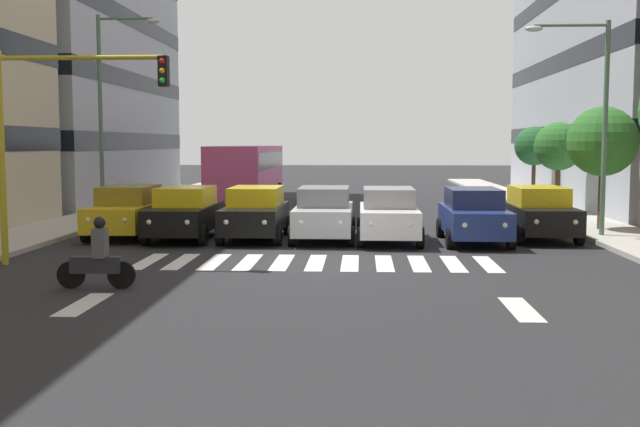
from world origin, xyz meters
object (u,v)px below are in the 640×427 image
(car_3, at_px, (324,213))
(street_tree_1, at_px, (603,142))
(car_6, at_px, (128,211))
(car_1, at_px, (474,215))
(street_tree_2, at_px, (559,147))
(motorcycle_with_rider, at_px, (97,259))
(street_tree_3, at_px, (534,146))
(street_lamp_right, at_px, (109,98))
(car_0, at_px, (539,212))
(bus_behind_traffic, at_px, (247,169))
(car_2, at_px, (388,214))
(car_5, at_px, (185,213))
(car_4, at_px, (255,213))
(traffic_light_gantry, at_px, (49,121))
(street_lamp_left, at_px, (592,105))

(car_3, relative_size, street_tree_1, 1.04)
(car_6, bearing_deg, car_1, 175.64)
(street_tree_2, bearing_deg, motorcycle_with_rider, 51.11)
(car_1, bearing_deg, car_6, -4.36)
(car_6, bearing_deg, street_tree_3, -138.61)
(street_lamp_right, height_order, street_tree_2, street_lamp_right)
(motorcycle_with_rider, xyz_separation_m, street_lamp_right, (4.19, -13.73, 4.26))
(car_0, height_order, bus_behind_traffic, bus_behind_traffic)
(car_2, distance_m, street_tree_3, 17.47)
(car_5, xyz_separation_m, street_tree_2, (-14.26, -9.07, 2.11))
(car_6, distance_m, motorcycle_with_rider, 9.31)
(motorcycle_with_rider, relative_size, street_tree_3, 0.44)
(car_1, bearing_deg, motorcycle_with_rider, 41.54)
(motorcycle_with_rider, bearing_deg, car_1, -138.46)
(car_4, xyz_separation_m, street_tree_3, (-12.26, -15.06, 2.10))
(car_5, bearing_deg, car_3, -179.55)
(street_tree_1, bearing_deg, street_tree_3, -92.05)
(car_3, relative_size, car_4, 1.00)
(car_2, height_order, street_tree_3, street_tree_3)
(car_1, relative_size, car_6, 1.00)
(traffic_light_gantry, xyz_separation_m, street_lamp_left, (-15.40, -6.14, 0.66))
(car_2, distance_m, car_4, 4.33)
(car_5, height_order, street_tree_3, street_tree_3)
(car_3, xyz_separation_m, street_tree_2, (-9.71, -9.04, 2.11))
(car_0, height_order, car_6, same)
(car_5, height_order, car_6, same)
(car_4, relative_size, street_tree_1, 1.04)
(street_lamp_right, distance_m, street_tree_3, 21.29)
(car_2, bearing_deg, street_lamp_right, -26.83)
(car_0, height_order, street_lamp_left, street_lamp_left)
(traffic_light_gantry, bearing_deg, street_tree_3, -129.22)
(car_3, bearing_deg, bus_behind_traffic, -71.72)
(car_3, xyz_separation_m, street_tree_3, (-10.02, -15.12, 2.10))
(car_5, distance_m, motorcycle_with_rider, 8.55)
(bus_behind_traffic, bearing_deg, car_5, 90.00)
(street_lamp_left, bearing_deg, car_3, 4.66)
(traffic_light_gantry, bearing_deg, car_2, -149.81)
(traffic_light_gantry, height_order, street_lamp_left, street_lamp_left)
(street_lamp_right, bearing_deg, car_1, 157.65)
(car_4, xyz_separation_m, bus_behind_traffic, (2.30, -13.69, 0.97))
(car_0, height_order, street_tree_1, street_tree_1)
(street_tree_2, bearing_deg, bus_behind_traffic, -18.30)
(motorcycle_with_rider, xyz_separation_m, traffic_light_gantry, (2.26, -3.14, 3.06))
(car_3, bearing_deg, car_5, 0.45)
(bus_behind_traffic, xyz_separation_m, street_lamp_left, (-13.19, 13.05, 2.51))
(bus_behind_traffic, relative_size, street_lamp_left, 1.52)
(car_6, bearing_deg, traffic_light_gantry, 88.37)
(street_lamp_left, distance_m, street_tree_3, 14.55)
(traffic_light_gantry, bearing_deg, bus_behind_traffic, -96.59)
(bus_behind_traffic, distance_m, street_tree_1, 18.10)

